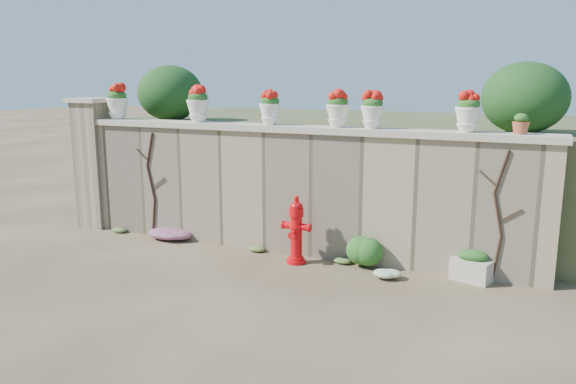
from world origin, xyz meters
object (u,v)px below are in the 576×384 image
at_px(terracotta_pot, 521,125).
at_px(fire_hydrant, 296,230).
at_px(planter_box, 472,266).
at_px(urn_pot_0, 117,102).

bearing_deg(terracotta_pot, fire_hydrant, -169.78).
distance_m(planter_box, urn_pot_0, 6.83).
distance_m(fire_hydrant, planter_box, 2.64).
bearing_deg(fire_hydrant, urn_pot_0, 172.22).
xyz_separation_m(urn_pot_0, terracotta_pot, (6.94, 0.00, -0.18)).
bearing_deg(fire_hydrant, planter_box, 7.16).
bearing_deg(urn_pot_0, fire_hydrant, -8.22).
relative_size(fire_hydrant, terracotta_pot, 3.90).
relative_size(fire_hydrant, planter_box, 1.72).
xyz_separation_m(fire_hydrant, terracotta_pot, (3.09, 0.56, 1.69)).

